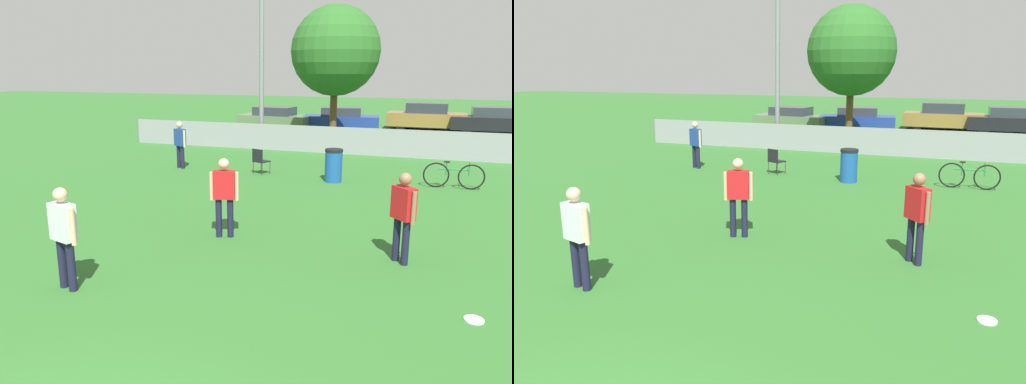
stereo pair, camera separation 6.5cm
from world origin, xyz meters
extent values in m
cube|color=gray|center=(0.00, 18.00, 0.55)|extent=(21.24, 0.03, 1.10)
cylinder|color=slate|center=(-10.62, 18.00, 0.61)|extent=(0.07, 0.07, 1.21)
cylinder|color=gray|center=(-4.69, 18.66, 3.95)|extent=(0.20, 0.20, 7.90)
cylinder|color=brown|center=(-1.89, 20.57, 1.34)|extent=(0.32, 0.32, 2.69)
sphere|color=#286023|center=(-1.89, 20.57, 4.17)|extent=(3.96, 3.96, 3.96)
cylinder|color=#191933|center=(-1.42, 6.79, 0.41)|extent=(0.13, 0.13, 0.82)
cylinder|color=#191933|center=(-1.19, 6.86, 0.41)|extent=(0.13, 0.13, 0.82)
cube|color=red|center=(-1.30, 6.83, 1.11)|extent=(0.48, 0.34, 0.58)
sphere|color=#D8AD8C|center=(-1.30, 6.83, 1.54)|extent=(0.22, 0.22, 0.22)
cylinder|color=#D8AD8C|center=(-1.55, 6.75, 1.08)|extent=(0.08, 0.08, 0.58)
cylinder|color=#D8AD8C|center=(-1.06, 6.91, 1.08)|extent=(0.08, 0.08, 0.58)
cylinder|color=#191933|center=(2.14, 6.69, 0.41)|extent=(0.13, 0.13, 0.82)
cylinder|color=#191933|center=(2.30, 6.52, 0.41)|extent=(0.13, 0.13, 0.82)
cube|color=red|center=(2.22, 6.61, 1.11)|extent=(0.46, 0.46, 0.58)
sphere|color=#8C664C|center=(2.22, 6.61, 1.54)|extent=(0.22, 0.22, 0.22)
cylinder|color=#8C664C|center=(2.04, 6.79, 1.08)|extent=(0.08, 0.08, 0.58)
cylinder|color=#8C664C|center=(2.40, 6.42, 1.08)|extent=(0.08, 0.08, 0.58)
cylinder|color=#191933|center=(-2.73, 3.69, 0.41)|extent=(0.13, 0.13, 0.82)
cylinder|color=#191933|center=(-2.50, 3.63, 0.41)|extent=(0.13, 0.13, 0.82)
cube|color=silver|center=(-2.62, 3.66, 1.11)|extent=(0.48, 0.33, 0.58)
sphere|color=#D8AD8C|center=(-2.62, 3.66, 1.54)|extent=(0.22, 0.22, 0.22)
cylinder|color=#D8AD8C|center=(-2.87, 3.73, 1.08)|extent=(0.08, 0.08, 0.58)
cylinder|color=#D8AD8C|center=(-2.37, 3.59, 1.08)|extent=(0.08, 0.08, 0.58)
cylinder|color=#191933|center=(-5.61, 13.03, 0.40)|extent=(0.13, 0.13, 0.79)
cylinder|color=#191933|center=(-5.82, 13.13, 0.40)|extent=(0.13, 0.13, 0.79)
cube|color=navy|center=(-5.71, 13.08, 1.08)|extent=(0.47, 0.37, 0.58)
sphere|color=#D8AD8C|center=(-5.71, 13.08, 1.52)|extent=(0.22, 0.22, 0.22)
cylinder|color=#D8AD8C|center=(-5.49, 12.97, 1.05)|extent=(0.08, 0.08, 0.58)
cylinder|color=#D8AD8C|center=(-5.94, 13.18, 1.05)|extent=(0.08, 0.08, 0.58)
cylinder|color=white|center=(3.37, 4.75, 0.01)|extent=(0.27, 0.27, 0.03)
torus|color=white|center=(3.37, 4.75, 0.01)|extent=(0.27, 0.27, 0.03)
cylinder|color=#333338|center=(-2.47, 13.24, 0.20)|extent=(0.02, 0.02, 0.40)
cylinder|color=#333338|center=(-2.83, 13.39, 0.20)|extent=(0.02, 0.02, 0.40)
cylinder|color=#333338|center=(-2.62, 12.88, 0.20)|extent=(0.02, 0.02, 0.40)
cylinder|color=#333338|center=(-2.98, 13.03, 0.20)|extent=(0.02, 0.02, 0.40)
cube|color=black|center=(-2.73, 13.13, 0.42)|extent=(0.57, 0.57, 0.03)
cube|color=black|center=(-2.80, 12.94, 0.64)|extent=(0.41, 0.19, 0.41)
torus|color=black|center=(2.73, 13.07, 0.37)|extent=(0.74, 0.07, 0.74)
torus|color=black|center=(3.69, 13.10, 0.37)|extent=(0.74, 0.07, 0.74)
cylinder|color=#267238|center=(3.21, 13.08, 0.56)|extent=(0.88, 0.06, 0.04)
cylinder|color=#267238|center=(3.00, 13.07, 0.56)|extent=(0.03, 0.03, 0.38)
cylinder|color=#267238|center=(3.61, 13.09, 0.56)|extent=(0.03, 0.03, 0.35)
cube|color=black|center=(3.00, 13.07, 0.77)|extent=(0.16, 0.06, 0.04)
cylinder|color=black|center=(3.61, 13.09, 0.73)|extent=(0.04, 0.44, 0.03)
cylinder|color=#194C99|center=(-0.25, 12.76, 0.47)|extent=(0.52, 0.52, 0.94)
cylinder|color=black|center=(-0.25, 12.76, 0.98)|extent=(0.55, 0.55, 0.08)
cylinder|color=black|center=(-4.84, 25.79, 0.30)|extent=(0.62, 0.24, 0.60)
cylinder|color=black|center=(-5.00, 24.25, 0.30)|extent=(0.62, 0.24, 0.60)
cylinder|color=black|center=(-7.37, 26.04, 0.30)|extent=(0.62, 0.24, 0.60)
cylinder|color=black|center=(-7.53, 24.50, 0.30)|extent=(0.62, 0.24, 0.60)
cube|color=#59724C|center=(-6.18, 25.14, 0.51)|extent=(4.26, 2.17, 0.63)
cube|color=#2D333D|center=(-6.18, 25.14, 1.06)|extent=(2.28, 1.76, 0.47)
cylinder|color=black|center=(-1.33, 26.85, 0.32)|extent=(0.66, 0.26, 0.64)
cylinder|color=black|center=(-1.15, 25.43, 0.32)|extent=(0.66, 0.26, 0.64)
cylinder|color=black|center=(-3.88, 26.53, 0.32)|extent=(0.66, 0.26, 0.64)
cylinder|color=black|center=(-3.70, 25.11, 0.32)|extent=(0.66, 0.26, 0.64)
cube|color=navy|center=(-2.52, 25.98, 0.52)|extent=(4.32, 2.16, 0.62)
cube|color=#2D333D|center=(-2.52, 25.98, 1.07)|extent=(2.32, 1.72, 0.47)
cylinder|color=black|center=(3.34, 28.81, 0.33)|extent=(0.67, 0.20, 0.66)
cylinder|color=black|center=(3.29, 27.31, 0.33)|extent=(0.67, 0.20, 0.66)
cylinder|color=black|center=(0.68, 28.91, 0.33)|extent=(0.67, 0.20, 0.66)
cylinder|color=black|center=(0.63, 27.41, 0.33)|extent=(0.67, 0.20, 0.66)
cube|color=olive|center=(1.99, 28.11, 0.58)|extent=(4.35, 1.87, 0.75)
cube|color=#2D333D|center=(1.99, 28.11, 1.24)|extent=(2.29, 1.59, 0.57)
cylinder|color=black|center=(4.10, 28.35, 0.30)|extent=(0.61, 0.19, 0.60)
cylinder|color=black|center=(4.12, 26.82, 0.30)|extent=(0.61, 0.19, 0.60)
cube|color=black|center=(5.49, 27.60, 0.53)|extent=(4.49, 1.83, 0.70)
cube|color=#2D333D|center=(5.49, 27.60, 1.14)|extent=(2.34, 1.58, 0.52)
camera|label=1|loc=(2.69, -2.19, 3.39)|focal=35.00mm
camera|label=2|loc=(2.75, -2.16, 3.39)|focal=35.00mm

